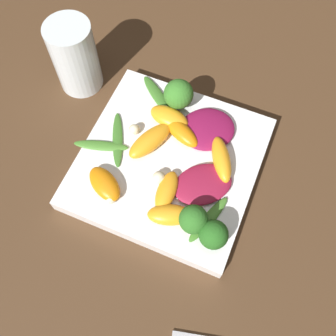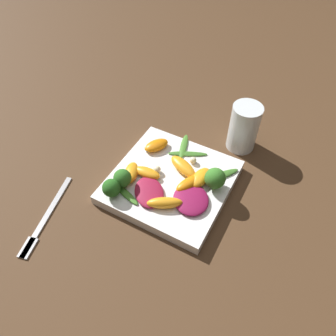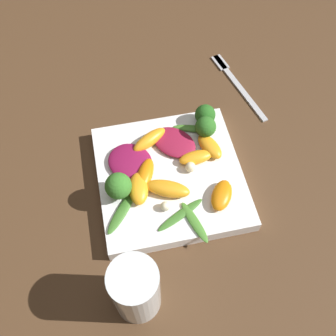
% 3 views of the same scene
% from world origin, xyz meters
% --- Properties ---
extents(ground_plane, '(2.40, 2.40, 0.00)m').
position_xyz_m(ground_plane, '(0.00, 0.00, 0.00)').
color(ground_plane, '#4C331E').
extents(plate, '(0.24, 0.24, 0.02)m').
position_xyz_m(plate, '(0.00, 0.00, 0.01)').
color(plate, white).
rests_on(plate, ground_plane).
extents(drinking_glass, '(0.07, 0.07, 0.12)m').
position_xyz_m(drinking_glass, '(-0.19, 0.09, 0.06)').
color(drinking_glass, white).
rests_on(drinking_glass, ground_plane).
extents(radicchio_leaf_0, '(0.11, 0.10, 0.01)m').
position_xyz_m(radicchio_leaf_0, '(0.03, 0.06, 0.03)').
color(radicchio_leaf_0, maroon).
rests_on(radicchio_leaf_0, plate).
extents(radicchio_leaf_1, '(0.10, 0.10, 0.01)m').
position_xyz_m(radicchio_leaf_1, '(0.06, -0.02, 0.03)').
color(radicchio_leaf_1, maroon).
rests_on(radicchio_leaf_1, plate).
extents(orange_segment_0, '(0.06, 0.08, 0.02)m').
position_xyz_m(orange_segment_0, '(-0.03, 0.01, 0.04)').
color(orange_segment_0, orange).
rests_on(orange_segment_0, plate).
extents(orange_segment_1, '(0.07, 0.06, 0.02)m').
position_xyz_m(orange_segment_1, '(-0.06, -0.07, 0.03)').
color(orange_segment_1, orange).
rests_on(orange_segment_1, plate).
extents(orange_segment_2, '(0.06, 0.04, 0.02)m').
position_xyz_m(orange_segment_2, '(-0.02, 0.06, 0.04)').
color(orange_segment_2, orange).
rests_on(orange_segment_2, plate).
extents(orange_segment_3, '(0.06, 0.07, 0.02)m').
position_xyz_m(orange_segment_3, '(0.07, 0.02, 0.04)').
color(orange_segment_3, orange).
rests_on(orange_segment_3, plate).
extents(orange_segment_4, '(0.03, 0.06, 0.02)m').
position_xyz_m(orange_segment_4, '(0.02, -0.05, 0.03)').
color(orange_segment_4, orange).
rests_on(orange_segment_4, plate).
extents(orange_segment_5, '(0.07, 0.05, 0.02)m').
position_xyz_m(orange_segment_5, '(0.00, 0.04, 0.03)').
color(orange_segment_5, orange).
rests_on(orange_segment_5, plate).
extents(orange_segment_6, '(0.06, 0.05, 0.02)m').
position_xyz_m(orange_segment_6, '(0.03, -0.08, 0.03)').
color(orange_segment_6, orange).
rests_on(orange_segment_6, plate).
extents(broccoli_floret_0, '(0.04, 0.04, 0.05)m').
position_xyz_m(broccoli_floret_0, '(-0.02, 0.09, 0.05)').
color(broccoli_floret_0, '#7A9E51').
rests_on(broccoli_floret_0, plate).
extents(broccoli_floret_1, '(0.04, 0.04, 0.04)m').
position_xyz_m(broccoli_floret_1, '(0.06, -0.08, 0.05)').
color(broccoli_floret_1, '#84AD5B').
rests_on(broccoli_floret_1, plate).
extents(broccoli_floret_2, '(0.04, 0.04, 0.04)m').
position_xyz_m(broccoli_floret_2, '(0.09, -0.08, 0.05)').
color(broccoli_floret_2, '#84AD5B').
rests_on(broccoli_floret_2, plate).
extents(arugula_sprig_0, '(0.08, 0.07, 0.01)m').
position_xyz_m(arugula_sprig_0, '(-0.06, 0.09, 0.03)').
color(arugula_sprig_0, '#3D7528').
rests_on(arugula_sprig_0, plate).
extents(arugula_sprig_1, '(0.08, 0.04, 0.01)m').
position_xyz_m(arugula_sprig_1, '(-0.10, -0.02, 0.03)').
color(arugula_sprig_1, '#47842D').
rests_on(arugula_sprig_1, plate).
extents(arugula_sprig_2, '(0.04, 0.08, 0.01)m').
position_xyz_m(arugula_sprig_2, '(0.08, -0.06, 0.03)').
color(arugula_sprig_2, '#47842D').
rests_on(arugula_sprig_2, plate).
extents(arugula_sprig_3, '(0.05, 0.09, 0.00)m').
position_xyz_m(arugula_sprig_3, '(-0.08, -0.00, 0.03)').
color(arugula_sprig_3, '#3D7528').
rests_on(arugula_sprig_3, plate).
extents(macadamia_nut_0, '(0.02, 0.02, 0.02)m').
position_xyz_m(macadamia_nut_0, '(-0.06, 0.02, 0.03)').
color(macadamia_nut_0, beige).
rests_on(macadamia_nut_0, plate).
extents(macadamia_nut_1, '(0.02, 0.02, 0.02)m').
position_xyz_m(macadamia_nut_1, '(-0.00, -0.03, 0.03)').
color(macadamia_nut_1, beige).
rests_on(macadamia_nut_1, plate).
extents(macadamia_nut_2, '(0.01, 0.01, 0.01)m').
position_xyz_m(macadamia_nut_2, '(-0.05, -0.09, 0.03)').
color(macadamia_nut_2, beige).
rests_on(macadamia_nut_2, plate).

